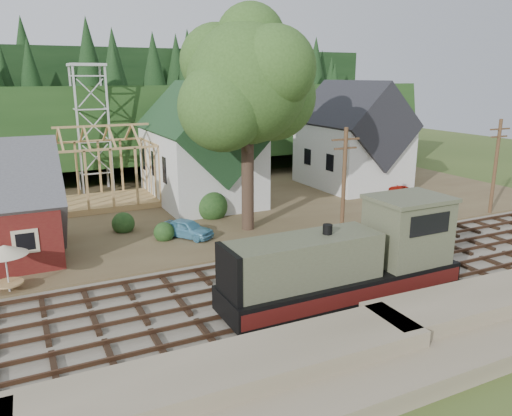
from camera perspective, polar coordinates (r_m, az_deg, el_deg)
name	(u,v)px	position (r m, az deg, el deg)	size (l,w,h in m)	color
ground	(293,287)	(28.03, 4.20, -8.95)	(140.00, 140.00, 0.00)	#384C1E
embankment	(398,363)	(21.98, 15.96, -16.70)	(64.00, 5.00, 1.60)	#7F7259
railroad_bed	(293,285)	(28.00, 4.20, -8.80)	(64.00, 11.00, 0.16)	#726B5B
village_flat	(188,209)	(43.58, -7.83, -0.10)	(64.00, 26.00, 0.30)	brown
hillside	(127,167)	(66.33, -14.50, 4.59)	(70.00, 28.00, 8.00)	#1E3F19
ridge	(105,151)	(81.88, -16.89, 6.30)	(80.00, 20.00, 12.00)	black
church	(201,147)	(44.79, -6.31, 6.93)	(8.40, 15.17, 13.00)	silver
farmhouse	(352,141)	(51.91, 10.93, 7.48)	(8.40, 10.80, 10.60)	silver
timber_frame	(105,171)	(45.32, -16.83, 4.02)	(8.20, 6.20, 6.99)	tan
lattice_tower	(88,90)	(50.55, -18.62, 12.68)	(3.20, 3.20, 12.12)	silver
big_tree	(249,92)	(35.59, -0.81, 13.12)	(10.90, 8.40, 14.70)	#38281E
telegraph_pole_near	(344,183)	(34.59, 10.01, 2.88)	(2.20, 0.28, 8.00)	#4C331E
telegraph_pole_far	(495,166)	(45.01, 25.69, 4.38)	(2.20, 0.28, 8.00)	#4C331E
locomotive	(352,262)	(25.75, 10.90, -6.03)	(12.76, 3.19, 5.08)	black
car_blue	(187,228)	(35.29, -7.86, -2.32)	(1.54, 3.84, 1.31)	#5DA8C8
car_red	(389,187)	(50.21, 15.01, 2.34)	(1.81, 3.92, 1.09)	red
patio_set	(5,252)	(28.92, -26.80, -4.53)	(2.31, 2.31, 2.57)	silver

